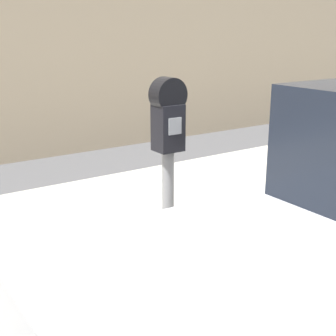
# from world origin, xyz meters

# --- Properties ---
(sidewalk) EXTENTS (24.00, 2.80, 0.13)m
(sidewalk) POSITION_xyz_m (0.00, 2.20, 0.06)
(sidewalk) COLOR #BCB7AD
(sidewalk) RESTS_ON ground_plane
(parking_meter) EXTENTS (0.21, 0.15, 1.40)m
(parking_meter) POSITION_xyz_m (-0.52, 1.12, 1.09)
(parking_meter) COLOR gray
(parking_meter) RESTS_ON sidewalk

